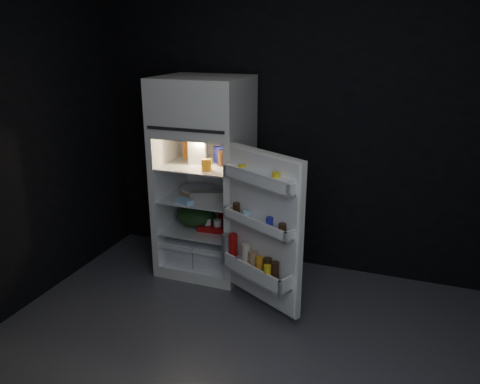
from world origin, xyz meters
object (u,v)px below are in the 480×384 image
at_px(fridge_door, 261,232).
at_px(refrigerator, 205,170).
at_px(milk_jug, 198,150).
at_px(egg_carton, 207,195).
at_px(yogurt_tray, 214,228).

bearing_deg(fridge_door, refrigerator, 141.72).
bearing_deg(refrigerator, milk_jug, -145.63).
height_order(refrigerator, milk_jug, refrigerator).
xyz_separation_m(egg_carton, yogurt_tray, (0.06, 0.00, -0.31)).
bearing_deg(fridge_door, milk_jug, 145.63).
bearing_deg(egg_carton, fridge_door, -55.27).
relative_size(refrigerator, egg_carton, 6.07).
bearing_deg(egg_carton, yogurt_tray, -16.53).
height_order(refrigerator, fridge_door, refrigerator).
xyz_separation_m(milk_jug, egg_carton, (0.11, -0.08, -0.38)).
relative_size(milk_jug, egg_carton, 0.82).
relative_size(refrigerator, milk_jug, 7.42).
bearing_deg(fridge_door, egg_carton, 145.68).
xyz_separation_m(fridge_door, milk_jug, (-0.76, 0.52, 0.46)).
height_order(refrigerator, egg_carton, refrigerator).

